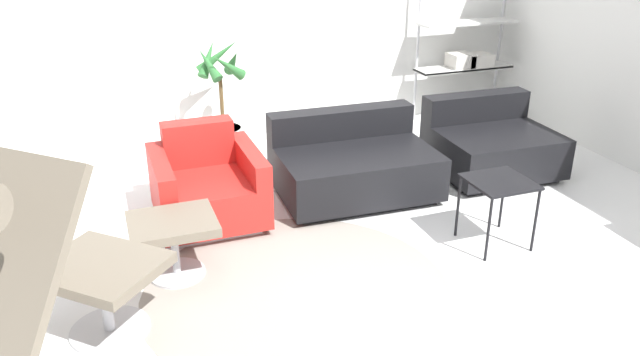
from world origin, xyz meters
TOP-DOWN VIEW (x-y plane):
  - ground_plane at (0.00, 0.00)m, footprint 12.00×12.00m
  - round_rug at (-0.29, -0.04)m, footprint 1.92×1.92m
  - lounge_chair at (-1.70, -0.38)m, footprint 1.20×1.22m
  - ottoman at (-0.96, 0.39)m, footprint 0.54×0.46m
  - armchair_red at (-0.61, 1.09)m, footprint 0.78×0.80m
  - couch_low at (0.60, 1.15)m, footprint 1.28×0.92m
  - couch_second at (1.92, 1.16)m, footprint 1.03×0.91m
  - side_table at (1.20, 0.04)m, footprint 0.41×0.41m
  - potted_plant at (-0.21, 2.36)m, footprint 0.46×0.50m
  - shelf_unit at (2.53, 2.59)m, footprint 1.09×0.28m

SIDE VIEW (x-z plane):
  - ground_plane at x=0.00m, z-range 0.00..0.00m
  - round_rug at x=-0.29m, z-range 0.00..0.01m
  - couch_second at x=1.92m, z-range -0.08..0.56m
  - couch_low at x=0.60m, z-range -0.08..0.56m
  - armchair_red at x=-0.61m, z-range -0.09..0.61m
  - ottoman at x=-0.96m, z-range 0.11..0.51m
  - potted_plant at x=-0.21m, z-range -0.15..0.94m
  - side_table at x=1.20m, z-range 0.19..0.67m
  - shelf_unit at x=2.53m, z-range -0.16..1.58m
  - lounge_chair at x=-1.70m, z-range 0.14..1.41m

